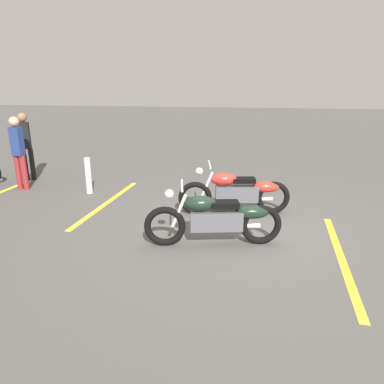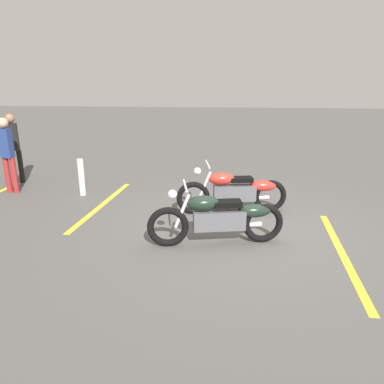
{
  "view_description": "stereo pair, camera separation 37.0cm",
  "coord_description": "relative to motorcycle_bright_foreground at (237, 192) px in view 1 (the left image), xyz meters",
  "views": [
    {
      "loc": [
        -0.1,
        6.02,
        2.58
      ],
      "look_at": [
        0.88,
        0.0,
        0.65
      ],
      "focal_mm": 33.18,
      "sensor_mm": 36.0,
      "label": 1
    },
    {
      "loc": [
        0.27,
        6.07,
        2.58
      ],
      "look_at": [
        0.88,
        0.0,
        0.65
      ],
      "focal_mm": 33.18,
      "sensor_mm": 36.0,
      "label": 2
    }
  ],
  "objects": [
    {
      "name": "ground_plane",
      "position": [
        -0.09,
        0.75,
        -0.46
      ],
      "size": [
        60.0,
        60.0,
        0.0
      ],
      "primitive_type": "plane",
      "color": "#514F4C"
    },
    {
      "name": "bystander_secondary",
      "position": [
        5.61,
        -1.67,
        0.53
      ],
      "size": [
        0.31,
        0.28,
        1.78
      ],
      "rotation": [
        0.0,
        0.0,
        5.15
      ],
      "color": "black",
      "rests_on": "ground"
    },
    {
      "name": "parking_stripe_mid",
      "position": [
        2.84,
        -0.2,
        -0.46
      ],
      "size": [
        0.33,
        3.2,
        0.01
      ],
      "primitive_type": "cube",
      "rotation": [
        0.0,
        0.0,
        1.5
      ],
      "color": "yellow",
      "rests_on": "ground"
    },
    {
      "name": "parking_stripe_near",
      "position": [
        -1.65,
        1.63,
        -0.46
      ],
      "size": [
        0.33,
        3.2,
        0.01
      ],
      "primitive_type": "cube",
      "rotation": [
        0.0,
        0.0,
        1.5
      ],
      "color": "yellow",
      "rests_on": "ground"
    },
    {
      "name": "motorcycle_dark_foreground",
      "position": [
        0.27,
        1.48,
        0.0
      ],
      "size": [
        2.21,
        0.75,
        1.04
      ],
      "rotation": [
        0.0,
        0.0,
        0.2
      ],
      "color": "black",
      "rests_on": "ground"
    },
    {
      "name": "motorcycle_bright_foreground",
      "position": [
        0.0,
        0.0,
        0.0
      ],
      "size": [
        2.22,
        0.71,
        1.04
      ],
      "rotation": [
        0.0,
        0.0,
        0.17
      ],
      "color": "black",
      "rests_on": "ground"
    },
    {
      "name": "bystander_near_row",
      "position": [
        5.27,
        -0.85,
        0.53
      ],
      "size": [
        0.3,
        0.23,
        1.77
      ],
      "rotation": [
        0.0,
        0.0,
        4.66
      ],
      "color": "maroon",
      "rests_on": "ground"
    },
    {
      "name": "bollard_post",
      "position": [
        3.52,
        -0.81,
        -0.03
      ],
      "size": [
        0.14,
        0.14,
        0.86
      ],
      "primitive_type": "cylinder",
      "color": "white",
      "rests_on": "ground"
    }
  ]
}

